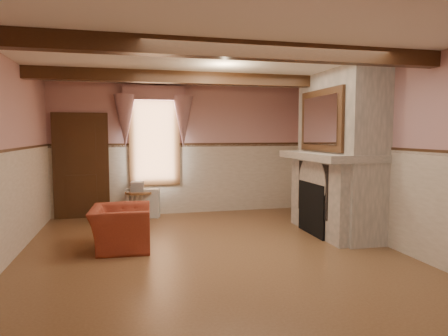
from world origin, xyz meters
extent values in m
cube|color=brown|center=(0.00, 0.00, 0.00)|extent=(5.50, 6.00, 0.01)
cube|color=silver|center=(0.00, 0.00, 2.80)|extent=(5.50, 6.00, 0.01)
cube|color=tan|center=(0.00, 3.00, 1.40)|extent=(5.50, 0.02, 2.80)
cube|color=tan|center=(0.00, -3.00, 1.40)|extent=(5.50, 0.02, 2.80)
cube|color=tan|center=(-2.75, 0.00, 1.40)|extent=(0.02, 6.00, 2.80)
cube|color=tan|center=(2.75, 0.00, 1.40)|extent=(0.02, 6.00, 2.80)
cube|color=black|center=(2.00, 0.60, 0.45)|extent=(0.20, 0.95, 0.90)
imported|color=maroon|center=(-1.28, 0.47, 0.32)|extent=(0.92, 1.04, 0.65)
cylinder|color=brown|center=(-0.95, 2.70, 0.28)|extent=(0.69, 0.69, 0.55)
cube|color=#B7AD8C|center=(-0.98, 2.72, 0.65)|extent=(0.28, 0.34, 0.20)
cube|color=silver|center=(-0.88, 2.70, 0.30)|extent=(0.72, 0.37, 0.60)
imported|color=brown|center=(2.24, 0.82, 1.46)|extent=(0.33, 0.33, 0.08)
cube|color=#321A0D|center=(2.24, 1.15, 1.52)|extent=(0.14, 0.24, 0.20)
cylinder|color=#D2833B|center=(2.24, 0.99, 1.56)|extent=(0.11, 0.11, 0.28)
cylinder|color=maroon|center=(2.24, -0.15, 1.50)|extent=(0.06, 0.06, 0.16)
cylinder|color=yellow|center=(2.24, 0.06, 1.48)|extent=(0.06, 0.06, 0.12)
cube|color=gray|center=(2.42, 0.60, 1.40)|extent=(0.85, 2.00, 2.80)
cube|color=gray|center=(2.24, 0.60, 1.36)|extent=(1.05, 2.05, 0.12)
cube|color=silver|center=(2.06, 0.60, 1.97)|extent=(0.06, 1.44, 1.04)
cube|color=black|center=(-2.10, 2.94, 1.05)|extent=(1.10, 0.10, 2.10)
cube|color=white|center=(-0.60, 2.97, 1.65)|extent=(1.06, 0.08, 2.02)
cube|color=gray|center=(-0.60, 2.88, 2.25)|extent=(1.30, 0.14, 1.40)
cube|color=black|center=(0.00, -1.20, 2.70)|extent=(5.50, 0.18, 0.20)
cube|color=black|center=(0.00, 1.20, 2.70)|extent=(5.50, 0.18, 0.20)
camera|label=1|loc=(-1.15, -5.69, 1.75)|focal=32.00mm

